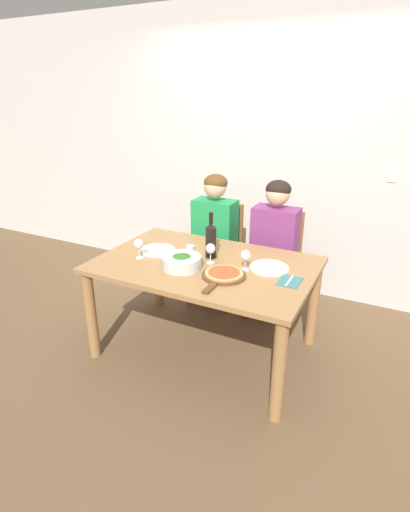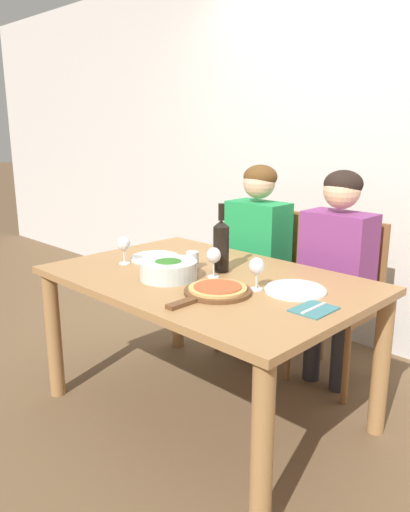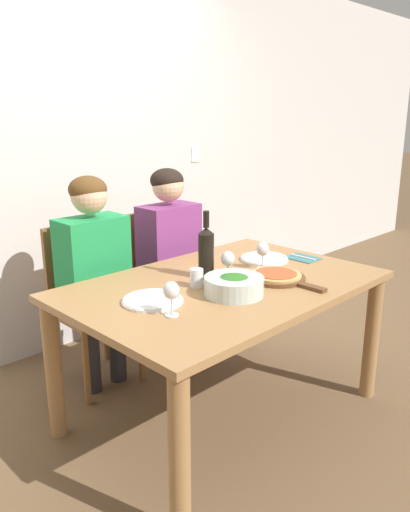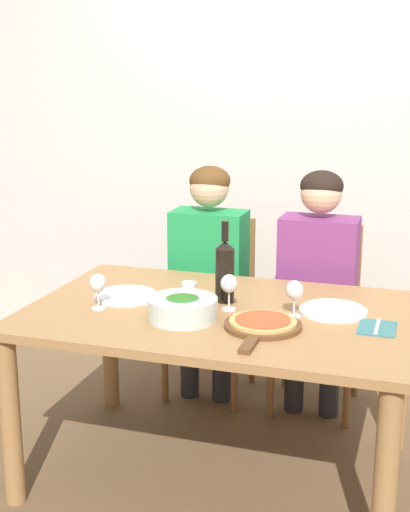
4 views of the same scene
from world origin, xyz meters
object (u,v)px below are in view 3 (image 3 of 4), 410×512
chair_left (87,298)px  dinner_plate_right (264,259)px  person_man (171,245)px  chair_right (161,277)px  wine_glass_right (263,250)px  wine_glass_centre (228,260)px  wine_glass_left (171,292)px  wine_bottle (206,251)px  pizza_on_board (277,277)px  water_tumbler (197,278)px  dinner_plate_left (153,300)px  fork_on_napkin (303,258)px  person_woman (95,263)px  broccoli_bowl (234,286)px

chair_left → dinner_plate_right: 1.07m
person_man → chair_right: bearing=90.0°
chair_right → chair_left: bearing=180.0°
wine_glass_right → wine_glass_centre: 0.27m
chair_right → wine_glass_centre: chair_right is taller
chair_left → wine_glass_left: bearing=-101.1°
dinner_plate_right → wine_glass_right: (-0.14, -0.10, 0.10)m
wine_bottle → wine_glass_centre: bearing=-65.0°
pizza_on_board → water_tumbler: size_ratio=4.83×
dinner_plate_left → fork_on_napkin: dinner_plate_left is taller
wine_bottle → dinner_plate_right: wine_bottle is taller
dinner_plate_right → pizza_on_board: (-0.23, -0.27, 0.01)m
person_woman → person_man: 0.57m
fork_on_napkin → pizza_on_board: bearing=-162.7°
wine_glass_centre → wine_bottle: bearing=115.0°
fork_on_napkin → broccoli_bowl: bearing=-170.5°
wine_glass_right → wine_glass_centre: same height
wine_glass_right → fork_on_napkin: (0.33, -0.04, -0.10)m
chair_right → person_man: (0.00, -0.11, 0.24)m
person_man → fork_on_napkin: size_ratio=6.89×
broccoli_bowl → wine_glass_right: 0.45m
wine_glass_left → fork_on_napkin: bearing=5.7°
chair_left → broccoli_bowl: (0.18, -1.01, 0.28)m
broccoli_bowl → wine_glass_centre: wine_glass_centre is taller
broccoli_bowl → water_tumbler: bearing=102.0°
person_man → pizza_on_board: 0.90m
pizza_on_board → fork_on_napkin: bearing=17.3°
chair_right → person_woman: size_ratio=0.76×
chair_left → fork_on_napkin: (0.92, -0.88, 0.24)m
chair_left → wine_glass_centre: size_ratio=6.23×
chair_right → pizza_on_board: size_ratio=2.14×
chair_left → water_tumbler: size_ratio=10.33×
chair_right → water_tumbler: (-0.44, -0.80, 0.28)m
chair_right → dinner_plate_left: chair_right is taller
wine_glass_right → dinner_plate_left: bearing=177.7°
chair_left → pizza_on_board: (0.50, -1.01, 0.25)m
chair_left → water_tumbler: (0.13, -0.80, 0.28)m
wine_glass_centre → pizza_on_board: bearing=-43.7°
chair_left → broccoli_bowl: 1.06m
dinner_plate_left → water_tumbler: bearing=2.3°
dinner_plate_right → fork_on_napkin: size_ratio=1.53×
broccoli_bowl → wine_glass_right: bearing=21.6°
dinner_plate_right → water_tumbler: 0.60m
wine_bottle → wine_glass_centre: (0.05, -0.11, -0.04)m
person_woman → pizza_on_board: size_ratio=2.82×
dinner_plate_left → chair_left: bearing=79.4°
water_tumbler → dinner_plate_left: bearing=-177.7°
dinner_plate_right → wine_bottle: bearing=178.7°
dinner_plate_left → broccoli_bowl: bearing=-30.3°
wine_bottle → broccoli_bowl: (-0.09, -0.27, -0.09)m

